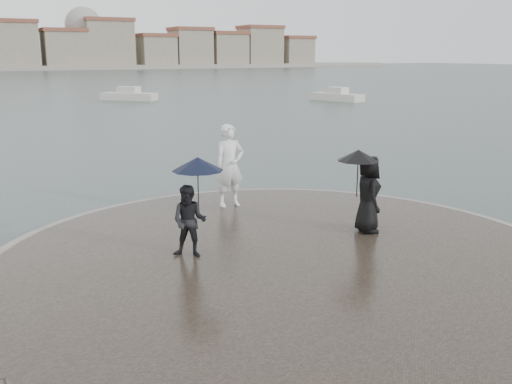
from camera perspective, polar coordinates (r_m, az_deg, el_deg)
ground at (r=9.44m, az=14.42°, el=-14.79°), size 400.00×400.00×0.00m
kerb_ring at (r=11.91m, az=2.99°, el=-7.35°), size 12.50×12.50×0.32m
quay_tip at (r=11.91m, az=2.99°, el=-7.26°), size 11.90×11.90×0.36m
statue at (r=15.43m, az=-2.64°, el=2.65°), size 0.83×0.56×2.24m
visitor_left at (r=11.64m, az=-6.40°, el=-1.01°), size 1.24×1.07×2.04m
visitor_right at (r=13.39m, az=10.94°, el=0.59°), size 1.16×1.10×1.95m
boats at (r=50.63m, az=-11.78°, el=8.83°), size 42.46×15.60×1.50m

